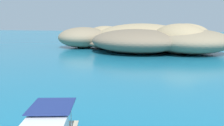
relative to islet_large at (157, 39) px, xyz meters
name	(u,v)px	position (x,y,z in m)	size (l,w,h in m)	color
islet_large	(157,39)	(0.00, 0.00, 0.00)	(36.67, 38.07, 6.03)	#9E8966
islet_small	(104,38)	(-13.96, 4.42, -0.35)	(23.79, 20.35, 5.39)	#84755B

